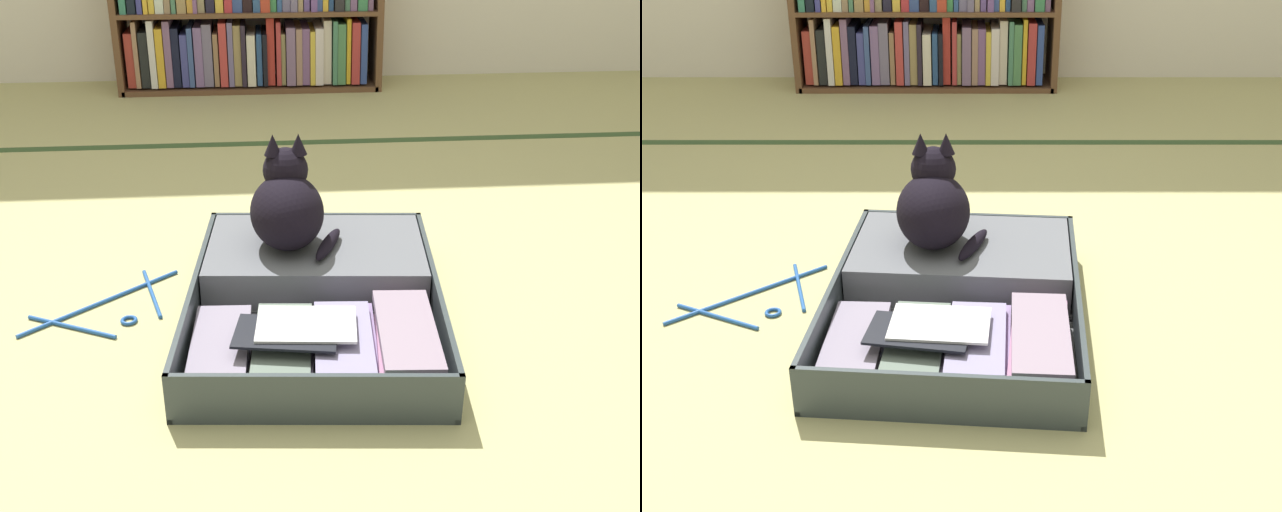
% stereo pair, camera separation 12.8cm
% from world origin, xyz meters
% --- Properties ---
extents(ground_plane, '(10.00, 10.00, 0.00)m').
position_xyz_m(ground_plane, '(0.00, 0.00, 0.00)').
color(ground_plane, tan).
extents(tatami_border, '(4.80, 0.05, 0.00)m').
position_xyz_m(tatami_border, '(0.00, 1.39, 0.00)').
color(tatami_border, '#36502A').
rests_on(tatami_border, ground_plane).
extents(bookshelf, '(1.23, 0.29, 0.72)m').
position_xyz_m(bookshelf, '(-0.10, 2.24, 0.34)').
color(bookshelf, brown).
rests_on(bookshelf, ground_plane).
extents(open_suitcase, '(0.64, 0.81, 0.12)m').
position_xyz_m(open_suitcase, '(0.07, 0.13, 0.05)').
color(open_suitcase, '#343C40').
rests_on(open_suitcase, ground_plane).
extents(black_cat, '(0.24, 0.25, 0.28)m').
position_xyz_m(black_cat, '(0.00, 0.28, 0.22)').
color(black_cat, black).
rests_on(black_cat, open_suitcase).
extents(clothes_hanger, '(0.35, 0.32, 0.01)m').
position_xyz_m(clothes_hanger, '(-0.44, 0.18, 0.01)').
color(clothes_hanger, '#2253A0').
rests_on(clothes_hanger, ground_plane).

